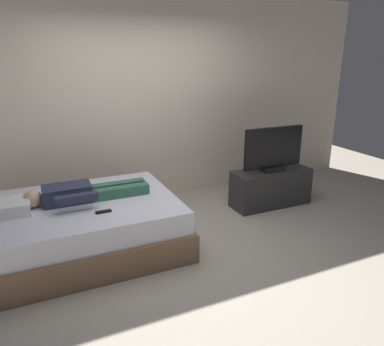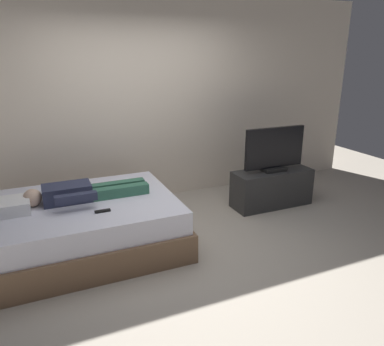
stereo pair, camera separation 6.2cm
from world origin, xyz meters
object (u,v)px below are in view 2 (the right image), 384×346
Objects in this scene: bed at (81,226)px; pillow at (3,207)px; tv_stand at (272,188)px; person at (80,193)px; tv at (274,150)px; remote at (103,211)px.

bed is 4.23× the size of pillow.
tv_stand is (2.56, 0.20, -0.01)m from bed.
pillow is 0.38× the size of person.
pillow is 0.44× the size of tv_stand.
bed is 0.77m from pillow.
pillow reaches higher than tv_stand.
tv is at bearing 3.48° from pillow.
pillow is 0.95m from remote.
remote is 2.46m from tv_stand.
tv is (2.53, 0.15, 0.16)m from person.
bed is 1.85× the size of tv_stand.
person is 1.15× the size of tv_stand.
pillow is at bearing -176.52° from tv.
tv_stand is 1.25× the size of tv.
person is 2.54m from tv.
tv reaches higher than tv_stand.
tv is at bearing 3.29° from person.
tv_stand is (2.53, 0.15, -0.37)m from person.
pillow is 3.28m from tv_stand.
tv_stand is 0.53m from tv.
pillow is at bearing 158.07° from remote.
bed is at bearing -175.58° from tv.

